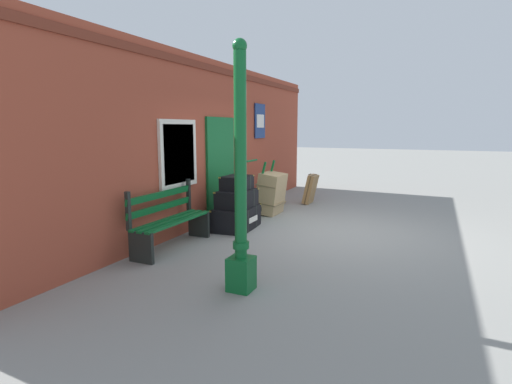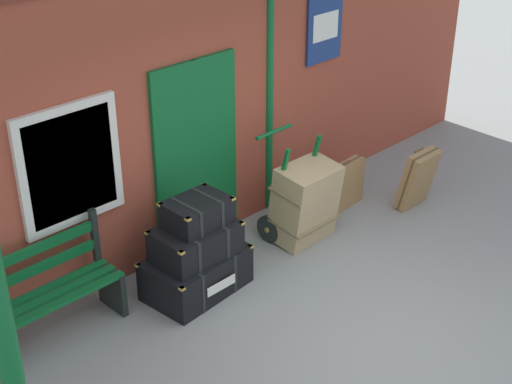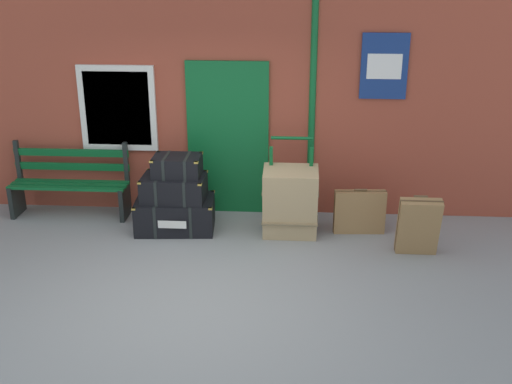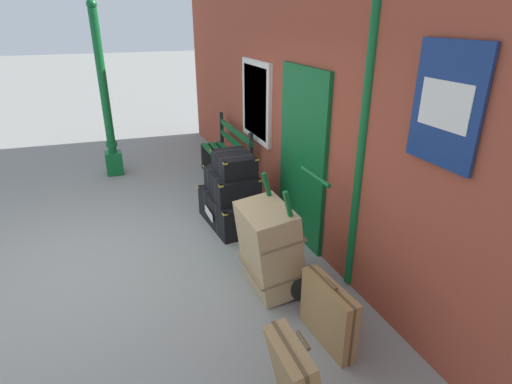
% 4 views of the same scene
% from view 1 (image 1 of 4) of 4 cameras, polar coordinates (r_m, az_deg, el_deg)
% --- Properties ---
extents(ground_plane, '(60.00, 60.00, 0.00)m').
position_cam_1_polar(ground_plane, '(7.52, 11.02, -5.62)').
color(ground_plane, gray).
extents(brick_facade, '(10.40, 0.35, 3.20)m').
position_cam_1_polar(brick_facade, '(8.24, -6.61, 7.04)').
color(brick_facade, '#9E422D').
rests_on(brick_facade, ground).
extents(lamp_post, '(0.28, 0.28, 2.84)m').
position_cam_1_polar(lamp_post, '(4.57, -2.19, -1.23)').
color(lamp_post, '#0F5B28').
rests_on(lamp_post, ground).
extents(platform_bench, '(1.60, 0.43, 1.01)m').
position_cam_1_polar(platform_bench, '(6.48, -12.17, -3.98)').
color(platform_bench, '#0F5B28').
rests_on(platform_bench, ground).
extents(steamer_trunk_base, '(1.06, 0.72, 0.43)m').
position_cam_1_polar(steamer_trunk_base, '(7.59, -2.80, -3.67)').
color(steamer_trunk_base, black).
rests_on(steamer_trunk_base, ground).
extents(steamer_trunk_middle, '(0.81, 0.56, 0.33)m').
position_cam_1_polar(steamer_trunk_middle, '(7.52, -2.74, -0.93)').
color(steamer_trunk_middle, black).
rests_on(steamer_trunk_middle, steamer_trunk_base).
extents(steamer_trunk_top, '(0.61, 0.45, 0.27)m').
position_cam_1_polar(steamer_trunk_top, '(7.52, -2.74, 1.32)').
color(steamer_trunk_top, black).
rests_on(steamer_trunk_top, steamer_trunk_middle).
extents(porters_trolley, '(0.71, 0.66, 1.19)m').
position_cam_1_polar(porters_trolley, '(8.94, 1.11, -1.31)').
color(porters_trolley, black).
rests_on(porters_trolley, ground).
extents(large_brown_trunk, '(0.70, 0.55, 0.93)m').
position_cam_1_polar(large_brown_trunk, '(8.84, 2.17, -0.16)').
color(large_brown_trunk, tan).
rests_on(large_brown_trunk, ground).
extents(suitcase_umber, '(0.66, 0.19, 0.61)m').
position_cam_1_polar(suitcase_umber, '(9.75, 3.23, -0.36)').
color(suitcase_umber, olive).
rests_on(suitcase_umber, ground).
extents(suitcase_cream, '(0.50, 0.32, 0.75)m').
position_cam_1_polar(suitcase_cream, '(10.14, 7.74, 0.42)').
color(suitcase_cream, olive).
rests_on(suitcase_cream, ground).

